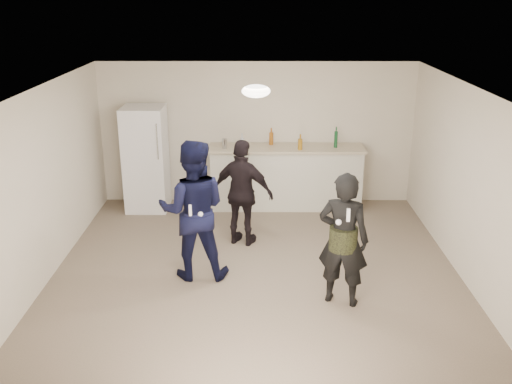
{
  "coord_description": "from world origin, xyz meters",
  "views": [
    {
      "loc": [
        0.03,
        -6.8,
        3.64
      ],
      "look_at": [
        0.0,
        0.2,
        1.15
      ],
      "focal_mm": 40.0,
      "sensor_mm": 36.0,
      "label": 1
    }
  ],
  "objects_px": {
    "fridge": "(146,159)",
    "woman": "(343,240)",
    "counter": "(286,178)",
    "shaker": "(225,143)",
    "spectator": "(243,193)",
    "man": "(193,210)"
  },
  "relations": [
    {
      "from": "man",
      "to": "counter",
      "type": "bearing_deg",
      "value": -118.4
    },
    {
      "from": "fridge",
      "to": "shaker",
      "type": "relative_size",
      "value": 10.59
    },
    {
      "from": "woman",
      "to": "man",
      "type": "bearing_deg",
      "value": -0.47
    },
    {
      "from": "shaker",
      "to": "spectator",
      "type": "height_order",
      "value": "spectator"
    },
    {
      "from": "fridge",
      "to": "spectator",
      "type": "height_order",
      "value": "fridge"
    },
    {
      "from": "counter",
      "to": "woman",
      "type": "distance_m",
      "value": 3.33
    },
    {
      "from": "counter",
      "to": "woman",
      "type": "xyz_separation_m",
      "value": [
        0.53,
        -3.27,
        0.31
      ]
    },
    {
      "from": "counter",
      "to": "woman",
      "type": "bearing_deg",
      "value": -80.75
    },
    {
      "from": "fridge",
      "to": "woman",
      "type": "xyz_separation_m",
      "value": [
        2.95,
        -3.2,
        -0.06
      ]
    },
    {
      "from": "fridge",
      "to": "spectator",
      "type": "distance_m",
      "value": 2.26
    },
    {
      "from": "counter",
      "to": "man",
      "type": "distance_m",
      "value": 2.93
    },
    {
      "from": "counter",
      "to": "shaker",
      "type": "xyz_separation_m",
      "value": [
        -1.06,
        -0.08,
        0.65
      ]
    },
    {
      "from": "fridge",
      "to": "counter",
      "type": "bearing_deg",
      "value": 1.66
    },
    {
      "from": "man",
      "to": "spectator",
      "type": "relative_size",
      "value": 1.16
    },
    {
      "from": "spectator",
      "to": "counter",
      "type": "bearing_deg",
      "value": -93.34
    },
    {
      "from": "shaker",
      "to": "man",
      "type": "distance_m",
      "value": 2.53
    },
    {
      "from": "woman",
      "to": "fridge",
      "type": "bearing_deg",
      "value": -27.51
    },
    {
      "from": "counter",
      "to": "spectator",
      "type": "relative_size",
      "value": 1.61
    },
    {
      "from": "fridge",
      "to": "man",
      "type": "height_order",
      "value": "man"
    },
    {
      "from": "counter",
      "to": "woman",
      "type": "relative_size",
      "value": 1.56
    },
    {
      "from": "spectator",
      "to": "woman",
      "type": "bearing_deg",
      "value": 147.16
    },
    {
      "from": "shaker",
      "to": "counter",
      "type": "bearing_deg",
      "value": 4.47
    }
  ]
}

